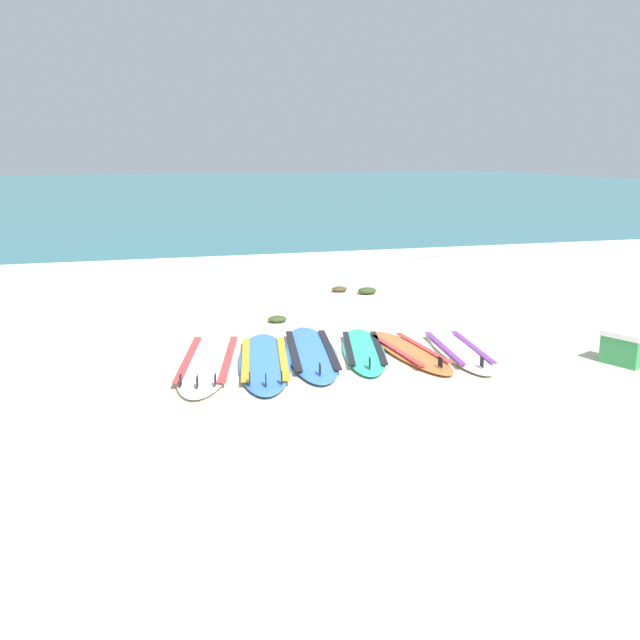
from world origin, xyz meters
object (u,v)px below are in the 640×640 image
Objects in this scene: surfboard_2 at (311,352)px; surfboard_4 at (409,351)px; surfboard_0 at (209,361)px; surfboard_3 at (364,350)px; surfboard_5 at (458,350)px; surfboard_1 at (264,361)px; cooler_box at (625,348)px.

surfboard_4 is at bearing -14.07° from surfboard_2.
surfboard_0 is 1.85m from surfboard_3.
surfboard_3 and surfboard_4 have the same top height.
surfboard_3 is 1.02× the size of surfboard_5.
surfboard_1 and surfboard_4 have the same top height.
surfboard_4 is (2.36, -0.26, -0.00)m from surfboard_0.
surfboard_4 is 0.60m from surfboard_5.
surfboard_0 is at bearing 163.97° from surfboard_1.
surfboard_0 is 1.25× the size of surfboard_3.
surfboard_1 is 1.00× the size of surfboard_2.
surfboard_2 is at bearing 158.92° from cooler_box.
surfboard_1 and surfboard_2 have the same top height.
surfboard_4 is 0.96× the size of surfboard_5.
cooler_box is at bearing -23.82° from surfboard_3.
surfboard_0 is at bearing 177.89° from surfboard_3.
surfboard_1 is (0.62, -0.18, 0.00)m from surfboard_0.
surfboard_2 and surfboard_5 have the same top height.
surfboard_1 is 4.48× the size of cooler_box.
surfboard_5 is (1.11, -0.29, 0.00)m from surfboard_3.
surfboard_3 is (1.85, -0.07, -0.00)m from surfboard_0.
surfboard_5 is (2.34, -0.18, -0.00)m from surfboard_1.
surfboard_1 is 1.19× the size of surfboard_5.
surfboard_3 and surfboard_5 have the same top height.
surfboard_2 is 0.64m from surfboard_3.
surfboard_0 is 1.28× the size of surfboard_5.
surfboard_2 is at bearing 1.02° from surfboard_0.
surfboard_2 is (1.22, 0.02, -0.00)m from surfboard_0.
surfboard_5 is (2.96, -0.36, -0.00)m from surfboard_0.
surfboard_0 and surfboard_4 have the same top height.
cooler_box is at bearing -21.08° from surfboard_2.
surfboard_3 is 2.98m from cooler_box.
surfboard_2 is 1.18× the size of surfboard_3.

